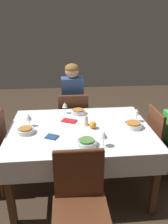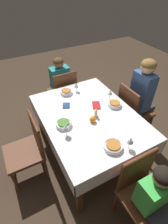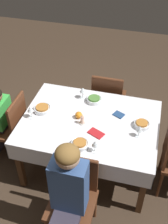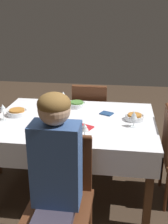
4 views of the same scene
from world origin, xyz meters
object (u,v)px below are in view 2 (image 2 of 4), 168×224
(chair_west, at_px, (63,91))
(chair_east, at_px, (142,191))
(napkin_spare_side, at_px, (96,105))
(dining_table, at_px, (88,119))
(person_adult_denim, at_px, (143,95))
(bowl_west, at_px, (66,92))
(bowl_north, at_px, (115,104))
(orange_fruit, at_px, (93,119))
(chair_south, at_px, (28,147))
(wine_glass_east, at_px, (130,141))
(bowl_south, at_px, (64,124))
(chair_north, at_px, (132,109))
(candle_centerpiece, at_px, (96,114))
(wine_glass_west, at_px, (76,85))
(wine_glass_south, at_px, (66,128))
(person_child_green, at_px, (157,205))
(person_child_teal, at_px, (59,83))
(bowl_east, at_px, (113,146))
(wine_glass_north, at_px, (110,93))
(napkin_red_folded, at_px, (66,106))

(chair_west, bearing_deg, chair_east, 90.03)
(napkin_spare_side, bearing_deg, dining_table, -58.10)
(person_adult_denim, distance_m, bowl_west, 1.10)
(bowl_north, distance_m, orange_fruit, 0.42)
(chair_south, relative_size, wine_glass_east, 5.84)
(bowl_south, distance_m, orange_fruit, 0.34)
(chair_north, relative_size, orange_fruit, 11.69)
(candle_centerpiece, distance_m, orange_fruit, 0.10)
(wine_glass_west, bearing_deg, bowl_south, -37.77)
(chair_north, relative_size, person_adult_denim, 0.71)
(dining_table, height_order, orange_fruit, orange_fruit)
(wine_glass_south, distance_m, orange_fruit, 0.36)
(person_child_green, xyz_separation_m, orange_fruit, (-0.99, -0.07, 0.23))
(bowl_north, relative_size, wine_glass_west, 1.24)
(chair_north, relative_size, chair_south, 1.00)
(person_child_teal, height_order, bowl_east, person_child_teal)
(dining_table, xyz_separation_m, wine_glass_north, (-0.15, 0.41, 0.18))
(bowl_north, xyz_separation_m, bowl_south, (0.03, -0.72, -0.00))
(dining_table, relative_size, person_child_green, 1.49)
(wine_glass_east, xyz_separation_m, napkin_red_folded, (-0.91, -0.28, -0.10))
(chair_west, xyz_separation_m, wine_glass_west, (0.43, 0.05, 0.34))
(chair_west, xyz_separation_m, chair_east, (1.91, 0.00, 0.00))
(napkin_spare_side, bearing_deg, wine_glass_west, -169.52)
(person_child_green, bearing_deg, chair_north, 58.36)
(person_adult_denim, distance_m, orange_fruit, 0.95)
(chair_west, relative_size, bowl_south, 4.79)
(napkin_spare_side, bearing_deg, orange_fruit, -38.96)
(bowl_north, bearing_deg, dining_table, -90.90)
(orange_fruit, bearing_deg, napkin_red_folded, -159.62)
(wine_glass_north, xyz_separation_m, wine_glass_south, (0.33, -0.78, 0.01))
(wine_glass_east, bearing_deg, wine_glass_north, 158.81)
(bowl_north, bearing_deg, bowl_south, -87.81)
(person_child_green, distance_m, wine_glass_east, 0.58)
(person_adult_denim, bearing_deg, chair_west, 43.45)
(chair_north, height_order, bowl_south, chair_north)
(chair_south, xyz_separation_m, person_child_teal, (-1.06, 0.82, 0.08))
(chair_north, relative_size, wine_glass_south, 6.00)
(person_adult_denim, xyz_separation_m, orange_fruit, (0.17, -0.94, 0.07))
(dining_table, height_order, bowl_west, bowl_west)
(chair_east, xyz_separation_m, wine_glass_west, (-1.48, 0.05, 0.34))
(wine_glass_west, distance_m, napkin_red_folded, 0.37)
(bowl_west, bearing_deg, person_child_teal, 169.48)
(chair_north, xyz_separation_m, bowl_east, (0.59, -0.80, 0.27))
(bowl_south, bearing_deg, wine_glass_east, 36.93)
(person_adult_denim, distance_m, napkin_red_folded, 1.12)
(person_child_green, height_order, napkin_red_folded, person_child_green)
(chair_north, xyz_separation_m, candle_centerpiece, (0.11, -0.71, 0.28))
(person_child_green, bearing_deg, bowl_east, 98.16)
(dining_table, height_order, person_adult_denim, person_adult_denim)
(chair_south, relative_size, wine_glass_west, 6.26)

